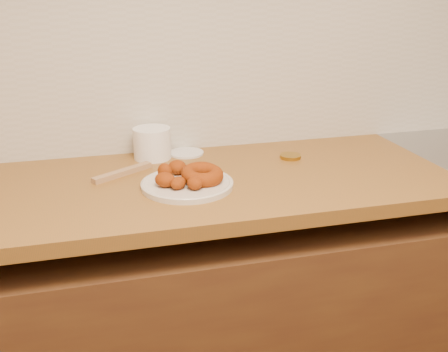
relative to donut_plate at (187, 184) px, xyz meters
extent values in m
cube|color=tan|center=(0.28, 0.37, 0.44)|extent=(4.00, 0.02, 2.70)
cube|color=#563619|center=(0.28, 0.06, -0.52)|extent=(3.60, 0.60, 0.77)
cube|color=brown|center=(-0.37, 0.06, -0.03)|extent=(2.30, 0.62, 0.04)
cube|color=beige|center=(0.28, 0.36, 0.29)|extent=(3.60, 0.02, 0.60)
cylinder|color=beige|center=(0.00, 0.00, 0.00)|extent=(0.25, 0.25, 0.01)
torus|color=#863C0C|center=(0.04, -0.01, 0.03)|extent=(0.17, 0.17, 0.05)
ellipsoid|color=#863C0C|center=(-0.06, 0.04, 0.03)|extent=(0.05, 0.06, 0.05)
ellipsoid|color=#863C0C|center=(-0.06, -0.02, 0.03)|extent=(0.08, 0.07, 0.04)
ellipsoid|color=#863C0C|center=(-0.03, -0.04, 0.02)|extent=(0.06, 0.06, 0.03)
ellipsoid|color=#863C0C|center=(0.01, -0.06, 0.03)|extent=(0.05, 0.05, 0.04)
ellipsoid|color=#863C0C|center=(-0.01, 0.07, 0.03)|extent=(0.06, 0.06, 0.04)
ellipsoid|color=#863C0C|center=(0.02, -0.04, 0.02)|extent=(0.06, 0.05, 0.03)
cylinder|color=white|center=(-0.06, 0.28, 0.04)|extent=(0.14, 0.14, 0.10)
cylinder|color=silver|center=(0.05, 0.29, 0.00)|extent=(0.11, 0.11, 0.01)
cylinder|color=#A27C22|center=(0.37, 0.16, 0.00)|extent=(0.08, 0.08, 0.01)
cube|color=#A17B52|center=(-0.17, 0.14, 0.00)|extent=(0.18, 0.13, 0.02)
camera|label=1|loc=(-0.24, -1.33, 0.53)|focal=42.00mm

